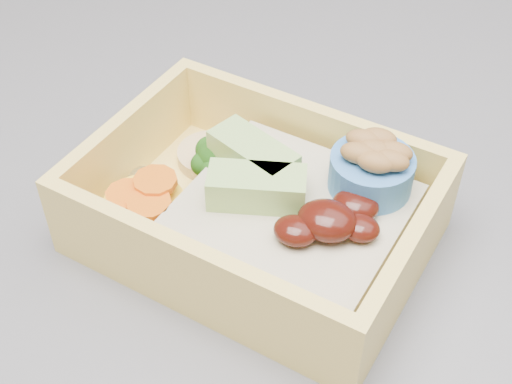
% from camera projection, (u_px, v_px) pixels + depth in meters
% --- Properties ---
extents(bento_box, '(0.23, 0.18, 0.07)m').
position_uv_depth(bento_box, '(267.00, 209.00, 0.43)').
color(bento_box, '#F3D164').
rests_on(bento_box, island).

